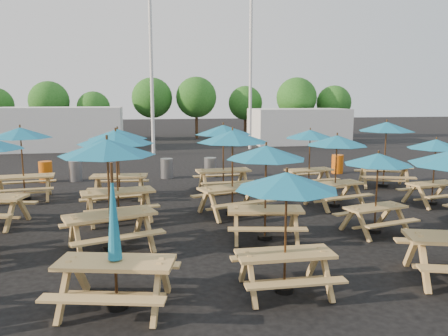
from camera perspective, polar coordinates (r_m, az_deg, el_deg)
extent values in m
plane|color=black|center=(13.27, 1.20, -5.71)|extent=(120.00, 120.00, 0.00)
cube|color=tan|center=(13.88, -26.85, -4.03)|extent=(1.91, 0.67, 0.04)
cube|color=tan|center=(16.07, -24.71, -1.04)|extent=(2.01, 0.98, 0.06)
cube|color=tan|center=(15.44, -24.95, -2.62)|extent=(1.95, 0.50, 0.04)
cube|color=tan|center=(16.82, -24.36, -1.68)|extent=(1.95, 0.50, 0.04)
cylinder|color=black|center=(16.21, -24.54, -3.62)|extent=(0.39, 0.39, 0.11)
cylinder|color=brown|center=(16.01, -24.82, 0.51)|extent=(0.05, 0.05, 2.46)
cone|color=#17729B|center=(15.90, -25.07, 4.21)|extent=(2.27, 2.27, 0.34)
cube|color=tan|center=(7.41, -14.01, -11.88)|extent=(2.00, 1.16, 0.06)
cube|color=tan|center=(6.92, -15.64, -16.23)|extent=(1.89, 0.70, 0.04)
cube|color=tan|center=(8.14, -12.47, -12.18)|extent=(1.89, 0.70, 0.04)
cylinder|color=black|center=(7.70, -13.79, -16.91)|extent=(0.38, 0.38, 0.10)
cylinder|color=brown|center=(7.27, -14.14, -8.72)|extent=(0.05, 0.05, 2.41)
cone|color=#17729B|center=(7.15, -14.27, -5.53)|extent=(0.23, 0.23, 1.57)
cube|color=tan|center=(10.12, -14.67, -5.95)|extent=(2.13, 1.35, 0.07)
cube|color=tan|center=(9.54, -13.49, -8.84)|extent=(1.97, 0.88, 0.04)
cube|color=tan|center=(10.89, -15.55, -6.66)|extent=(1.97, 0.88, 0.04)
cylinder|color=black|center=(10.34, -14.49, -10.02)|extent=(0.40, 0.40, 0.11)
cylinder|color=brown|center=(10.02, -14.77, -3.45)|extent=(0.05, 0.05, 2.54)
cone|color=#17729B|center=(9.85, -15.02, 2.64)|extent=(2.65, 2.65, 0.35)
cube|color=tan|center=(12.54, -13.69, -3.03)|extent=(2.09, 1.15, 0.07)
cube|color=tan|center=(11.91, -13.09, -5.22)|extent=(1.99, 0.67, 0.04)
cube|color=tan|center=(13.31, -14.11, -3.75)|extent=(1.99, 0.67, 0.04)
cylinder|color=black|center=(12.71, -13.56, -6.37)|extent=(0.40, 0.40, 0.11)
cylinder|color=brown|center=(12.45, -13.76, -1.00)|extent=(0.05, 0.05, 2.53)
cone|color=#17729B|center=(12.31, -13.95, 3.89)|extent=(2.48, 2.48, 0.35)
cube|color=tan|center=(15.30, -13.53, -1.02)|extent=(1.94, 0.91, 0.06)
cube|color=tan|center=(14.69, -13.88, -2.65)|extent=(1.89, 0.44, 0.04)
cube|color=tan|center=(16.02, -13.13, -1.65)|extent=(1.89, 0.44, 0.04)
cylinder|color=black|center=(15.44, -13.44, -3.64)|extent=(0.37, 0.37, 0.10)
cylinder|color=brown|center=(15.23, -13.59, 0.56)|extent=(0.05, 0.05, 2.39)
cone|color=#17729B|center=(15.12, -13.74, 4.34)|extent=(2.17, 2.17, 0.33)
cube|color=tan|center=(7.86, 7.97, -11.04)|extent=(1.71, 0.69, 0.06)
cube|color=tan|center=(7.41, 9.44, -14.64)|extent=(1.70, 0.26, 0.04)
cube|color=tan|center=(8.51, 6.63, -11.37)|extent=(1.70, 0.26, 0.04)
cylinder|color=black|center=(8.10, 7.87, -15.38)|extent=(0.34, 0.34, 0.09)
cylinder|color=brown|center=(7.73, 8.04, -8.34)|extent=(0.04, 0.04, 2.17)
cone|color=#17729B|center=(7.51, 8.19, -1.65)|extent=(1.83, 1.83, 0.30)
cube|color=tan|center=(10.61, 5.41, -5.40)|extent=(1.91, 1.03, 0.06)
cube|color=tan|center=(10.05, 5.72, -7.96)|extent=(1.83, 0.59, 0.04)
cube|color=tan|center=(11.32, 5.09, -5.98)|extent=(1.83, 0.59, 0.04)
cylinder|color=black|center=(10.80, 5.35, -8.96)|extent=(0.36, 0.36, 0.10)
cylinder|color=brown|center=(10.51, 5.44, -3.22)|extent=(0.04, 0.04, 2.31)
cone|color=#17729B|center=(10.35, 5.52, 2.07)|extent=(2.24, 2.24, 0.32)
cube|color=tan|center=(12.78, 1.10, -2.57)|extent=(2.10, 1.30, 0.07)
cube|color=tan|center=(12.24, 2.72, -4.62)|extent=(1.96, 0.84, 0.04)
cube|color=tan|center=(13.47, -0.38, -3.34)|extent=(1.96, 0.84, 0.04)
cylinder|color=black|center=(12.95, 1.09, -5.83)|extent=(0.39, 0.39, 0.11)
cylinder|color=brown|center=(12.70, 1.10, -0.59)|extent=(0.05, 0.05, 2.51)
cone|color=#17729B|center=(12.56, 1.12, 4.17)|extent=(2.59, 2.59, 0.35)
cube|color=tan|center=(15.84, -0.09, -0.33)|extent=(1.98, 0.89, 0.06)
cube|color=tan|center=(15.22, 0.59, -1.91)|extent=(1.95, 0.41, 0.04)
cube|color=tan|center=(16.57, -0.72, -1.00)|extent=(1.95, 0.41, 0.04)
cylinder|color=black|center=(15.98, -0.09, -2.95)|extent=(0.39, 0.39, 0.11)
cylinder|color=brown|center=(15.77, -0.09, 1.25)|extent=(0.05, 0.05, 2.47)
cone|color=#17729B|center=(15.67, -0.10, 5.03)|extent=(2.19, 2.19, 0.34)
cube|color=tan|center=(10.06, 27.07, -8.62)|extent=(2.01, 0.86, 0.04)
cube|color=tan|center=(11.73, 19.19, -4.87)|extent=(1.71, 0.98, 0.05)
cube|color=tan|center=(11.39, 21.15, -6.75)|extent=(1.62, 0.59, 0.04)
cube|color=tan|center=(12.22, 17.23, -5.48)|extent=(1.62, 0.59, 0.04)
cylinder|color=black|center=(11.89, 19.03, -7.76)|extent=(0.32, 0.32, 0.09)
cylinder|color=brown|center=(11.65, 19.28, -3.11)|extent=(0.04, 0.04, 2.06)
cone|color=#17729B|center=(11.51, 19.51, 1.13)|extent=(2.05, 2.05, 0.29)
cube|color=tan|center=(14.16, 14.32, -2.00)|extent=(1.90, 1.10, 0.06)
cube|color=tan|center=(13.73, 15.98, -3.65)|extent=(1.79, 0.66, 0.04)
cube|color=tan|center=(14.72, 12.70, -2.66)|extent=(1.79, 0.66, 0.04)
cylinder|color=black|center=(14.31, 14.22, -4.69)|extent=(0.36, 0.36, 0.10)
cylinder|color=brown|center=(14.09, 14.39, -0.38)|extent=(0.04, 0.04, 2.28)
cone|color=#17729B|center=(13.97, 14.55, 3.51)|extent=(2.28, 2.28, 0.32)
cube|color=tan|center=(16.72, 11.05, -0.24)|extent=(1.84, 0.93, 0.06)
cube|color=tan|center=(16.22, 12.16, -1.58)|extent=(1.78, 0.50, 0.04)
cube|color=tan|center=(17.32, 9.96, -0.84)|extent=(1.78, 0.50, 0.04)
cylinder|color=black|center=(16.84, 10.98, -2.51)|extent=(0.35, 0.35, 0.10)
cylinder|color=brown|center=(16.66, 11.09, 1.12)|extent=(0.04, 0.04, 2.25)
cone|color=#17729B|center=(16.55, 11.19, 4.38)|extent=(2.12, 2.12, 0.31)
cube|color=tan|center=(15.53, 25.63, -1.84)|extent=(1.75, 0.91, 0.06)
cube|color=tan|center=(15.17, 27.20, -3.23)|extent=(1.68, 0.50, 0.04)
cube|color=tan|center=(16.00, 24.01, -2.41)|extent=(1.68, 0.50, 0.04)
cylinder|color=black|center=(15.65, 25.47, -4.14)|extent=(0.33, 0.33, 0.09)
cylinder|color=brown|center=(15.47, 25.73, -0.46)|extent=(0.04, 0.04, 2.13)
cone|color=#17729B|center=(15.36, 25.96, 2.84)|extent=(2.03, 2.03, 0.30)
cube|color=tan|center=(17.90, 20.20, 0.26)|extent=(2.12, 1.35, 0.07)
cube|color=tan|center=(17.25, 20.65, -1.16)|extent=(1.96, 0.88, 0.04)
cube|color=tan|center=(18.64, 19.67, -0.37)|extent=(1.96, 0.88, 0.04)
cylinder|color=black|center=(18.02, 20.07, -2.12)|extent=(0.40, 0.40, 0.11)
cylinder|color=brown|center=(17.84, 20.28, 1.69)|extent=(0.05, 0.05, 2.53)
cone|color=#17729B|center=(17.74, 20.47, 5.10)|extent=(2.64, 2.64, 0.35)
cylinder|color=#D45C0C|center=(19.28, -22.26, -0.44)|extent=(0.53, 0.53, 0.84)
cylinder|color=gray|center=(19.03, -18.79, -0.36)|extent=(0.53, 0.53, 0.84)
cylinder|color=gray|center=(18.84, -7.48, -0.04)|extent=(0.53, 0.53, 0.84)
cylinder|color=gray|center=(18.94, -1.82, 0.08)|extent=(0.53, 0.53, 0.84)
cylinder|color=#D45C0C|center=(20.57, 14.60, 0.51)|extent=(0.53, 0.53, 0.84)
cylinder|color=silver|center=(26.69, -9.51, 14.60)|extent=(0.20, 0.20, 12.00)
cylinder|color=silver|center=(29.55, 3.51, 14.16)|extent=(0.20, 0.20, 12.00)
cube|color=silver|center=(31.09, -20.60, 4.86)|extent=(8.00, 4.00, 2.80)
cube|color=silver|center=(33.70, 9.65, 5.43)|extent=(7.00, 4.00, 2.60)
cylinder|color=#382314|center=(37.22, -21.68, 4.90)|extent=(0.24, 0.24, 2.14)
sphere|color=#1E5919|center=(37.15, -21.88, 8.11)|extent=(3.11, 3.11, 3.11)
cylinder|color=#382314|center=(36.49, -16.55, 4.81)|extent=(0.24, 0.24, 1.78)
sphere|color=#1E5919|center=(36.41, -16.68, 7.55)|extent=(2.59, 2.59, 2.59)
cylinder|color=#382314|center=(37.35, -9.28, 5.57)|extent=(0.24, 0.24, 2.31)
sphere|color=#1E5919|center=(37.28, -9.37, 9.03)|extent=(3.36, 3.36, 3.36)
cylinder|color=#382314|center=(37.16, -3.60, 5.68)|extent=(0.24, 0.24, 2.35)
sphere|color=#1E5919|center=(37.09, -3.64, 9.21)|extent=(3.41, 3.41, 3.41)
cylinder|color=#382314|center=(38.34, 2.78, 5.54)|extent=(0.24, 0.24, 2.02)
sphere|color=#1E5919|center=(38.27, 2.80, 8.49)|extent=(2.94, 2.94, 2.94)
cylinder|color=#382314|center=(37.78, 9.37, 5.61)|extent=(0.24, 0.24, 2.32)
sphere|color=#1E5919|center=(37.71, 9.46, 9.06)|extent=(3.38, 3.38, 3.38)
cylinder|color=#382314|center=(39.10, 14.05, 5.36)|extent=(0.24, 0.24, 2.03)
sphere|color=#1E5919|center=(39.03, 14.16, 8.27)|extent=(2.95, 2.95, 2.95)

